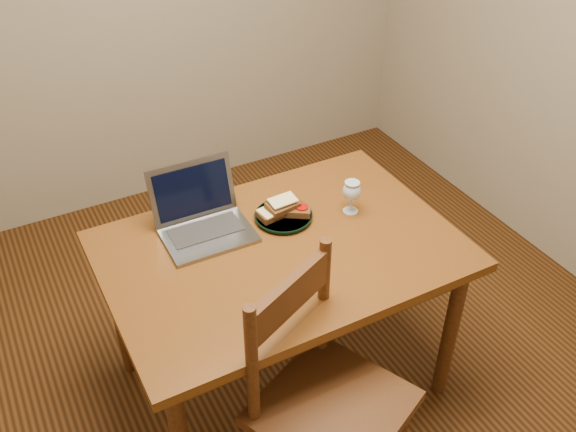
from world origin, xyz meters
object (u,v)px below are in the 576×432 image
chair (326,392)px  milk_glass (351,197)px  plate (283,217)px  table (281,264)px  laptop (201,214)px

chair → milk_glass: chair is taller
plate → table: bearing=-120.7°
table → milk_glass: bearing=11.0°
plate → milk_glass: bearing=-18.1°
chair → plate: size_ratio=2.64×
plate → chair: bearing=-106.4°
table → milk_glass: milk_glass is taller
table → chair: 0.54m
plate → milk_glass: size_ratio=1.62×
chair → milk_glass: (0.45, 0.58, 0.27)m
table → plate: 0.20m
table → chair: bearing=-101.6°
table → laptop: 0.36m
plate → laptop: laptop is taller
chair → laptop: 0.82m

